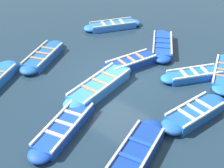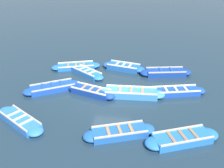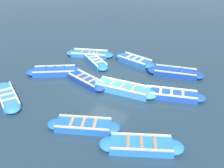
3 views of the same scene
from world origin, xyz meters
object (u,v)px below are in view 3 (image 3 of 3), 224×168
at_px(boat_mid_row, 123,89).
at_px(boat_alongside, 135,61).
at_px(boat_tucked, 84,126).
at_px(boat_drifting, 90,54).
at_px(boat_end_of_row, 7,97).
at_px(boat_broadside, 86,81).
at_px(boat_inner_gap, 95,61).
at_px(boat_stern_in, 141,145).
at_px(boat_near_quay, 171,95).
at_px(boat_bow_out, 54,71).
at_px(boat_outer_left, 175,73).

xyz_separation_m(boat_mid_row, boat_alongside, (-0.83, 3.89, -0.01)).
relative_size(boat_tucked, boat_drifting, 0.96).
relative_size(boat_end_of_row, boat_mid_row, 0.82).
bearing_deg(boat_broadside, boat_end_of_row, -130.46).
relative_size(boat_inner_gap, boat_drifting, 0.80).
xyz_separation_m(boat_inner_gap, boat_drifting, (-1.04, 1.01, -0.01)).
distance_m(boat_end_of_row, boat_inner_gap, 6.51).
xyz_separation_m(boat_stern_in, boat_broadside, (-5.00, 3.79, 0.01)).
relative_size(boat_inner_gap, boat_near_quay, 0.78).
xyz_separation_m(boat_bow_out, boat_inner_gap, (1.58, 2.57, -0.02)).
bearing_deg(boat_bow_out, boat_inner_gap, 58.43).
bearing_deg(boat_inner_gap, boat_broadside, -71.77).
height_order(boat_end_of_row, boat_bow_out, boat_bow_out).
relative_size(boat_bow_out, boat_drifting, 0.97).
bearing_deg(boat_bow_out, boat_drifting, 81.41).
bearing_deg(boat_tucked, boat_inner_gap, 115.16).
height_order(boat_outer_left, boat_alongside, boat_alongside).
height_order(boat_stern_in, boat_alongside, boat_alongside).
distance_m(boat_end_of_row, boat_mid_row, 6.39).
relative_size(boat_mid_row, boat_alongside, 1.22).
bearing_deg(boat_mid_row, boat_outer_left, 56.80).
height_order(boat_bow_out, boat_mid_row, boat_mid_row).
bearing_deg(boat_alongside, boat_near_quay, -42.92).
relative_size(boat_near_quay, boat_broadside, 1.15).
bearing_deg(boat_tucked, boat_alongside, 94.19).
relative_size(boat_end_of_row, boat_stern_in, 0.91).
relative_size(boat_outer_left, boat_alongside, 1.12).
bearing_deg(boat_mid_row, boat_drifting, 139.87).
bearing_deg(boat_broadside, boat_inner_gap, 108.23).
bearing_deg(boat_near_quay, boat_mid_row, -166.50).
bearing_deg(boat_alongside, boat_mid_row, -77.97).
bearing_deg(boat_tucked, boat_mid_row, 86.09).
distance_m(boat_bow_out, boat_inner_gap, 3.01).
height_order(boat_near_quay, boat_drifting, boat_near_quay).
relative_size(boat_outer_left, boat_mid_row, 0.91).
bearing_deg(boat_stern_in, boat_mid_row, 123.74).
bearing_deg(boat_alongside, boat_stern_in, -66.21).
bearing_deg(boat_bow_out, boat_outer_left, 24.72).
height_order(boat_near_quay, boat_broadside, boat_broadside).
relative_size(boat_inner_gap, boat_outer_left, 0.80).
bearing_deg(boat_stern_in, boat_inner_gap, 132.09).
bearing_deg(boat_tucked, boat_stern_in, -1.14).
xyz_separation_m(boat_bow_out, boat_alongside, (4.06, 3.80, 0.02)).
xyz_separation_m(boat_inner_gap, boat_broadside, (0.91, -2.76, 0.03)).
distance_m(boat_mid_row, boat_alongside, 3.98).
bearing_deg(boat_drifting, boat_mid_row, -40.13).
bearing_deg(boat_end_of_row, boat_alongside, 58.80).
xyz_separation_m(boat_end_of_row, boat_inner_gap, (2.01, 6.19, -0.01)).
bearing_deg(boat_stern_in, boat_bow_out, 152.03).
bearing_deg(boat_outer_left, boat_near_quay, -79.96).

